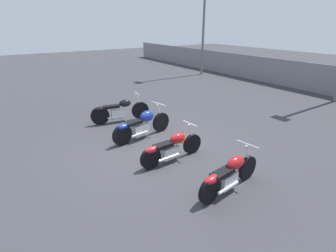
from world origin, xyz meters
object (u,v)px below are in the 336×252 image
at_px(traffic_cone_near, 183,136).
at_px(motorcycle_slot_3, 229,174).
at_px(motorcycle_slot_0, 119,111).
at_px(motorcycle_slot_1, 142,125).
at_px(motorcycle_slot_2, 171,148).

bearing_deg(traffic_cone_near, motorcycle_slot_3, -15.06).
xyz_separation_m(motorcycle_slot_0, motorcycle_slot_1, (1.81, -0.01, 0.03)).
relative_size(motorcycle_slot_0, motorcycle_slot_2, 1.10).
relative_size(motorcycle_slot_1, motorcycle_slot_3, 1.15).
height_order(motorcycle_slot_1, traffic_cone_near, motorcycle_slot_1).
bearing_deg(motorcycle_slot_3, motorcycle_slot_1, 176.15).
bearing_deg(motorcycle_slot_0, motorcycle_slot_1, 9.41).
xyz_separation_m(motorcycle_slot_0, traffic_cone_near, (2.77, 0.92, -0.23)).
bearing_deg(motorcycle_slot_3, traffic_cone_near, 157.57).
relative_size(motorcycle_slot_1, motorcycle_slot_2, 1.12).
bearing_deg(motorcycle_slot_3, motorcycle_slot_0, 174.92).
xyz_separation_m(motorcycle_slot_2, motorcycle_slot_3, (1.82, 0.30, 0.02)).
height_order(motorcycle_slot_2, traffic_cone_near, motorcycle_slot_2).
xyz_separation_m(motorcycle_slot_1, traffic_cone_near, (0.96, 0.93, -0.26)).
bearing_deg(motorcycle_slot_0, traffic_cone_near, 28.02).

